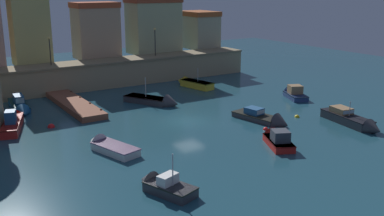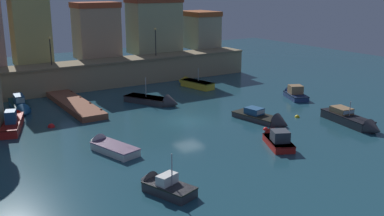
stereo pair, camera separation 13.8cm
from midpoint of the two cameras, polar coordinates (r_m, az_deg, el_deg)
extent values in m
plane|color=#1E4756|center=(42.68, -0.53, -1.65)|extent=(100.84, 100.84, 0.00)
cube|color=#9E8966|center=(58.59, -10.31, 4.30)|extent=(39.18, 3.82, 3.04)
cube|color=#817053|center=(58.31, -10.39, 5.88)|extent=(39.18, 4.12, 0.24)
cube|color=tan|center=(58.46, -19.82, 9.32)|extent=(4.32, 3.00, 8.43)
cube|color=tan|center=(61.37, -12.06, 9.23)|extent=(5.48, 3.82, 6.54)
cube|color=#AB4426|center=(61.12, -12.25, 12.60)|extent=(5.69, 3.97, 0.70)
cube|color=tan|center=(65.09, -4.91, 10.03)|extent=(6.94, 4.28, 7.00)
cube|color=brown|center=(64.85, -4.99, 13.42)|extent=(7.22, 4.45, 0.70)
cube|color=tan|center=(69.93, 0.83, 9.56)|extent=(4.15, 5.72, 4.84)
cube|color=#9F4B25|center=(69.71, 0.84, 11.83)|extent=(4.32, 5.94, 0.70)
cube|color=brown|center=(49.03, -14.69, 0.44)|extent=(2.59, 12.20, 0.59)
cylinder|color=brown|center=(53.60, -15.05, 1.72)|extent=(0.20, 0.20, 0.70)
cylinder|color=brown|center=(50.77, -13.99, 1.05)|extent=(0.20, 0.20, 0.70)
cylinder|color=brown|center=(47.97, -12.80, 0.31)|extent=(0.20, 0.20, 0.70)
cylinder|color=brown|center=(45.20, -11.47, -0.54)|extent=(0.20, 0.20, 0.70)
cylinder|color=black|center=(55.75, -17.52, 6.72)|extent=(0.12, 0.12, 3.06)
sphere|color=#F9D172|center=(55.55, -17.65, 8.43)|extent=(0.32, 0.32, 0.32)
cylinder|color=black|center=(60.78, -4.74, 8.19)|extent=(0.12, 0.12, 3.39)
sphere|color=#F9D172|center=(60.58, -4.78, 9.92)|extent=(0.32, 0.32, 0.32)
cube|color=silver|center=(35.13, -9.76, -5.13)|extent=(2.69, 4.32, 0.62)
cone|color=silver|center=(37.04, -12.22, -4.18)|extent=(1.82, 1.51, 1.57)
cube|color=#715075|center=(35.04, -9.78, -4.72)|extent=(2.74, 4.41, 0.08)
cube|color=navy|center=(52.34, 12.84, 1.47)|extent=(2.92, 3.88, 0.56)
cone|color=navy|center=(54.30, 11.98, 2.01)|extent=(1.87, 1.53, 1.61)
cube|color=black|center=(52.28, 12.86, 1.73)|extent=(2.98, 3.96, 0.08)
cube|color=olive|center=(52.35, 12.81, 2.31)|extent=(1.82, 1.78, 0.92)
cube|color=#99B7C6|center=(52.94, 12.54, 2.52)|extent=(1.20, 0.55, 0.55)
cube|color=#333338|center=(49.44, -5.74, 1.04)|extent=(4.05, 5.36, 0.67)
cone|color=#333338|center=(47.74, -2.58, 0.59)|extent=(2.21, 2.07, 1.76)
cube|color=black|center=(49.37, -5.75, 1.37)|extent=(4.13, 5.47, 0.08)
cylinder|color=#B2B2B7|center=(49.22, -5.96, 2.65)|extent=(0.08, 0.08, 2.13)
cube|color=#333338|center=(28.16, -2.91, -10.21)|extent=(2.54, 3.57, 0.64)
cone|color=#333338|center=(29.42, -5.90, -9.11)|extent=(1.71, 1.34, 1.50)
cube|color=black|center=(28.05, -2.92, -9.69)|extent=(2.59, 3.64, 0.08)
cube|color=silver|center=(28.01, -3.21, -8.94)|extent=(1.48, 1.13, 0.62)
cylinder|color=#B2B2B7|center=(27.48, -2.59, -7.80)|extent=(0.08, 0.08, 2.05)
cube|color=#333338|center=(43.50, 8.03, -1.13)|extent=(2.63, 4.97, 0.50)
cone|color=#333338|center=(41.77, 11.17, -1.97)|extent=(1.94, 1.61, 1.74)
cube|color=black|center=(43.44, 8.04, -0.87)|extent=(2.68, 5.07, 0.08)
cube|color=navy|center=(43.54, 7.75, -0.35)|extent=(1.51, 1.77, 0.60)
cube|color=#99B7C6|center=(43.05, 8.55, -0.52)|extent=(1.12, 0.26, 0.36)
cube|color=red|center=(36.65, 10.76, -4.36)|extent=(2.93, 3.87, 0.56)
cone|color=red|center=(38.63, 9.74, -3.28)|extent=(1.79, 1.53, 1.51)
cube|color=#690C0A|center=(36.57, 10.78, -4.00)|extent=(2.98, 3.94, 0.08)
cube|color=#333842|center=(36.13, 10.98, -3.46)|extent=(1.71, 1.74, 0.87)
cube|color=#99B7C6|center=(36.71, 10.65, -3.07)|extent=(1.06, 0.53, 0.52)
cube|color=red|center=(43.19, -21.79, -2.04)|extent=(3.05, 5.85, 0.77)
cone|color=red|center=(46.53, -21.32, -0.79)|extent=(1.68, 1.73, 1.31)
cube|color=#5E0F09|center=(43.09, -21.83, -1.60)|extent=(3.12, 5.96, 0.08)
cube|color=navy|center=(42.43, -21.99, -1.05)|extent=(1.23, 1.50, 1.09)
cube|color=#99B7C6|center=(43.03, -21.90, -0.74)|extent=(0.77, 0.30, 0.65)
cube|color=#195689|center=(50.44, -21.05, 0.31)|extent=(1.94, 5.26, 0.58)
cone|color=#195689|center=(47.33, -20.52, -0.57)|extent=(1.58, 1.51, 1.48)
cube|color=#0E3336|center=(50.38, -21.08, 0.59)|extent=(1.98, 5.36, 0.08)
cube|color=navy|center=(50.09, -21.10, 1.07)|extent=(1.05, 2.12, 0.87)
cube|color=#99B7C6|center=(49.09, -20.94, 0.86)|extent=(0.81, 0.12, 0.52)
cube|color=gold|center=(56.41, 0.56, 2.98)|extent=(2.40, 4.75, 0.84)
cone|color=gold|center=(58.43, -1.41, 3.41)|extent=(1.67, 1.53, 1.44)
cube|color=#686417|center=(56.33, 0.56, 3.36)|extent=(2.44, 4.84, 0.08)
cylinder|color=#B2B2B7|center=(56.05, 0.67, 4.21)|extent=(0.08, 0.08, 1.66)
cube|color=#333338|center=(44.26, 18.83, -1.33)|extent=(2.45, 5.69, 0.81)
cone|color=#333338|center=(41.94, 21.92, -2.52)|extent=(1.72, 1.62, 1.52)
cube|color=black|center=(44.17, 18.87, -0.87)|extent=(2.49, 5.81, 0.08)
cube|color=olive|center=(44.65, 18.23, -0.23)|extent=(1.63, 2.07, 0.54)
cube|color=#99B7C6|center=(43.97, 19.04, -0.50)|extent=(1.21, 0.25, 0.32)
cylinder|color=#B2B2B7|center=(43.78, 19.19, -0.06)|extent=(0.08, 0.08, 1.36)
sphere|color=red|center=(42.80, -17.41, -2.33)|extent=(0.64, 0.64, 0.64)
sphere|color=red|center=(40.69, 9.17, -2.71)|extent=(0.48, 0.48, 0.48)
sphere|color=yellow|center=(45.08, 13.01, -1.13)|extent=(0.47, 0.47, 0.47)
camera|label=1|loc=(0.07, -90.09, -0.03)|focal=42.31mm
camera|label=2|loc=(0.07, 89.91, 0.03)|focal=42.31mm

